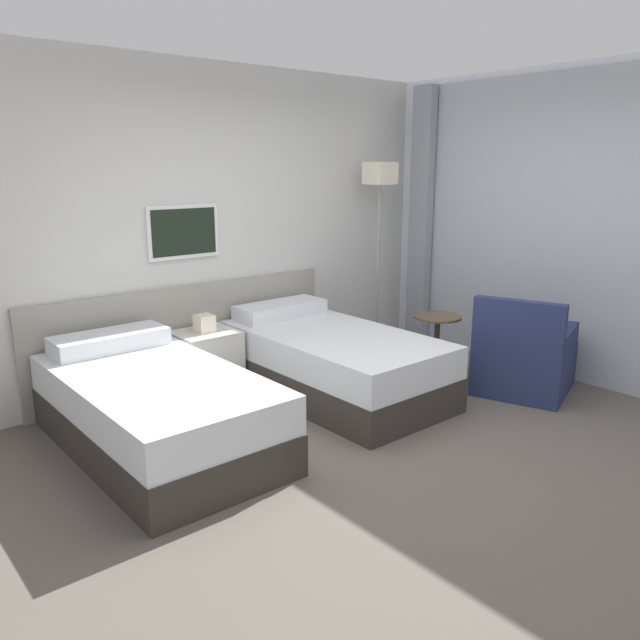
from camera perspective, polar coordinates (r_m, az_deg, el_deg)
ground_plane at (r=4.32m, az=7.10°, el=-11.77°), size 16.00×16.00×0.00m
wall_headboard at (r=5.56m, az=-9.07°, el=7.96°), size 10.00×0.10×2.70m
wall_window at (r=5.77m, az=24.01°, el=7.57°), size 0.21×4.60×2.70m
bed_near_door at (r=4.38m, az=-14.82°, el=-7.84°), size 1.04×1.93×0.66m
bed_near_window at (r=5.20m, az=1.11°, el=-3.85°), size 1.04×1.93×0.66m
nightstand at (r=5.30m, az=-10.36°, el=-3.73°), size 0.49×0.44×0.67m
floor_lamp at (r=6.25m, az=5.49°, el=11.59°), size 0.25×0.25×1.89m
side_table at (r=5.49m, az=10.63°, el=-1.54°), size 0.41×0.41×0.61m
armchair at (r=5.53m, az=18.13°, el=-3.55°), size 0.97×0.93×0.84m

